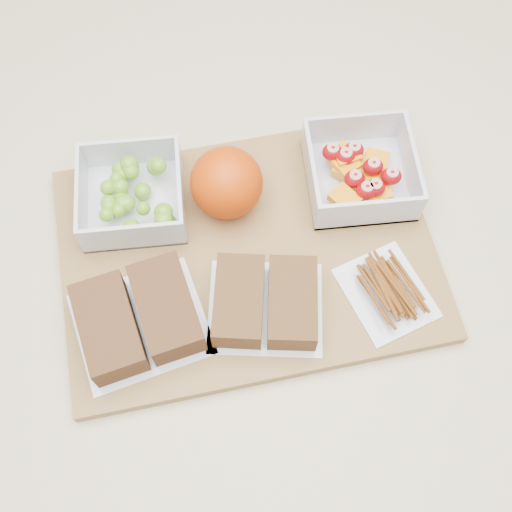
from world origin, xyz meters
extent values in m
plane|color=gray|center=(0.00, 0.00, 0.00)|extent=(4.00, 4.00, 0.00)
cube|color=beige|center=(0.00, 0.00, 0.45)|extent=(1.20, 0.90, 0.90)
cube|color=olive|center=(-0.02, -0.01, 0.91)|extent=(0.45, 0.34, 0.02)
cube|color=silver|center=(-0.15, 0.07, 0.92)|extent=(0.12, 0.12, 0.00)
cube|color=silver|center=(-0.15, 0.12, 0.94)|extent=(0.12, 0.00, 0.05)
cube|color=silver|center=(-0.15, 0.01, 0.94)|extent=(0.12, 0.00, 0.05)
cube|color=silver|center=(-0.09, 0.07, 0.94)|extent=(0.00, 0.11, 0.05)
cube|color=silver|center=(-0.21, 0.07, 0.94)|extent=(0.00, 0.11, 0.05)
sphere|color=#669E20|center=(-0.16, 0.06, 0.94)|extent=(0.02, 0.02, 0.02)
sphere|color=#669E20|center=(-0.17, 0.06, 0.94)|extent=(0.02, 0.02, 0.02)
sphere|color=#669E20|center=(-0.15, 0.09, 0.95)|extent=(0.02, 0.02, 0.02)
sphere|color=#669E20|center=(-0.14, 0.07, 0.93)|extent=(0.02, 0.02, 0.02)
sphere|color=#669E20|center=(-0.18, 0.08, 0.94)|extent=(0.02, 0.02, 0.02)
sphere|color=#669E20|center=(-0.16, 0.06, 0.94)|extent=(0.02, 0.02, 0.02)
sphere|color=#669E20|center=(-0.16, 0.09, 0.95)|extent=(0.02, 0.02, 0.02)
sphere|color=#669E20|center=(-0.11, 0.03, 0.95)|extent=(0.02, 0.02, 0.02)
sphere|color=#669E20|center=(-0.12, 0.10, 0.94)|extent=(0.02, 0.02, 0.02)
sphere|color=#669E20|center=(-0.15, 0.10, 0.95)|extent=(0.02, 0.02, 0.02)
sphere|color=#669E20|center=(-0.18, 0.04, 0.94)|extent=(0.02, 0.02, 0.02)
sphere|color=#669E20|center=(-0.12, 0.10, 0.95)|extent=(0.02, 0.02, 0.02)
sphere|color=#669E20|center=(-0.15, 0.02, 0.94)|extent=(0.02, 0.02, 0.02)
sphere|color=#669E20|center=(-0.15, 0.10, 0.94)|extent=(0.02, 0.02, 0.02)
sphere|color=#669E20|center=(-0.16, 0.08, 0.94)|extent=(0.02, 0.02, 0.02)
sphere|color=#669E20|center=(-0.15, 0.11, 0.95)|extent=(0.02, 0.02, 0.02)
sphere|color=#669E20|center=(-0.11, 0.03, 0.95)|extent=(0.02, 0.02, 0.02)
sphere|color=#669E20|center=(-0.11, 0.03, 0.93)|extent=(0.02, 0.02, 0.02)
sphere|color=#669E20|center=(-0.16, 0.09, 0.94)|extent=(0.02, 0.02, 0.02)
sphere|color=#669E20|center=(-0.16, 0.05, 0.94)|extent=(0.02, 0.02, 0.02)
sphere|color=#669E20|center=(-0.16, 0.10, 0.94)|extent=(0.02, 0.02, 0.02)
sphere|color=#669E20|center=(-0.14, 0.04, 0.95)|extent=(0.02, 0.02, 0.02)
sphere|color=#669E20|center=(-0.16, 0.06, 0.94)|extent=(0.02, 0.02, 0.02)
sphere|color=#669E20|center=(-0.17, 0.05, 0.94)|extent=(0.02, 0.02, 0.02)
cube|color=silver|center=(0.12, 0.07, 0.92)|extent=(0.12, 0.12, 0.00)
cube|color=silver|center=(0.12, 0.13, 0.94)|extent=(0.12, 0.00, 0.05)
cube|color=silver|center=(0.12, 0.01, 0.94)|extent=(0.12, 0.00, 0.05)
cube|color=silver|center=(0.17, 0.07, 0.94)|extent=(0.00, 0.11, 0.05)
cube|color=silver|center=(0.06, 0.07, 0.94)|extent=(0.00, 0.11, 0.05)
cube|color=orange|center=(0.12, 0.05, 0.93)|extent=(0.03, 0.04, 0.01)
cube|color=orange|center=(0.11, 0.09, 0.93)|extent=(0.04, 0.05, 0.01)
cube|color=orange|center=(0.13, 0.08, 0.93)|extent=(0.04, 0.05, 0.01)
cube|color=orange|center=(0.14, 0.09, 0.93)|extent=(0.04, 0.04, 0.01)
cube|color=orange|center=(0.10, 0.09, 0.94)|extent=(0.04, 0.04, 0.01)
cube|color=orange|center=(0.10, 0.09, 0.94)|extent=(0.03, 0.03, 0.01)
cube|color=orange|center=(0.09, 0.04, 0.94)|extent=(0.04, 0.04, 0.01)
cube|color=orange|center=(0.13, 0.05, 0.93)|extent=(0.03, 0.03, 0.01)
cube|color=orange|center=(0.10, 0.08, 0.93)|extent=(0.04, 0.04, 0.01)
ellipsoid|color=#A7080D|center=(0.13, 0.07, 0.95)|extent=(0.02, 0.02, 0.02)
ellipsoid|color=#A7080D|center=(0.13, 0.04, 0.95)|extent=(0.02, 0.02, 0.02)
ellipsoid|color=#A7080D|center=(0.09, 0.10, 0.95)|extent=(0.02, 0.02, 0.02)
ellipsoid|color=#A7080D|center=(0.15, 0.06, 0.95)|extent=(0.02, 0.02, 0.02)
ellipsoid|color=#A7080D|center=(0.10, 0.09, 0.95)|extent=(0.02, 0.02, 0.02)
ellipsoid|color=#A7080D|center=(0.12, 0.04, 0.95)|extent=(0.02, 0.02, 0.02)
ellipsoid|color=#A7080D|center=(0.11, 0.06, 0.95)|extent=(0.02, 0.02, 0.02)
ellipsoid|color=#A7080D|center=(0.11, 0.10, 0.95)|extent=(0.02, 0.02, 0.02)
sphere|color=#CF3E04|center=(-0.04, 0.06, 0.96)|extent=(0.08, 0.08, 0.08)
cube|color=silver|center=(-0.15, -0.08, 0.92)|extent=(0.16, 0.15, 0.00)
cube|color=brown|center=(-0.18, -0.09, 0.94)|extent=(0.08, 0.11, 0.04)
cube|color=brown|center=(-0.12, -0.07, 0.94)|extent=(0.08, 0.11, 0.04)
cube|color=silver|center=(-0.01, -0.08, 0.92)|extent=(0.14, 0.12, 0.00)
cube|color=brown|center=(-0.04, -0.07, 0.94)|extent=(0.06, 0.10, 0.04)
cube|color=brown|center=(0.02, -0.08, 0.94)|extent=(0.06, 0.10, 0.04)
cube|color=silver|center=(0.12, -0.07, 0.92)|extent=(0.11, 0.12, 0.00)
camera|label=1|loc=(-0.05, -0.32, 1.57)|focal=45.00mm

